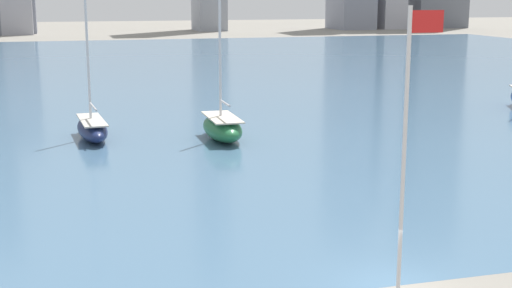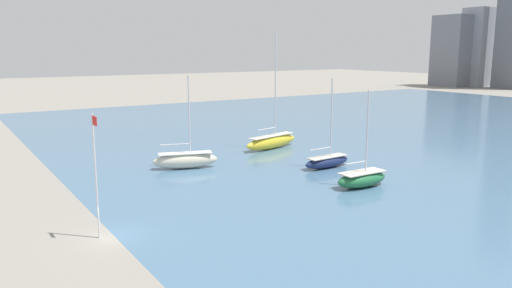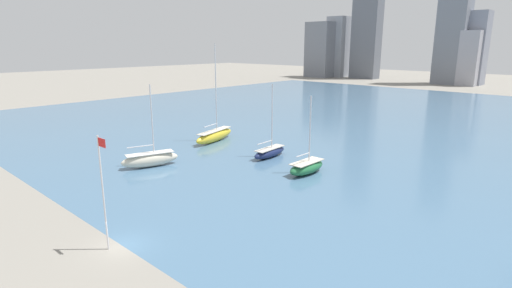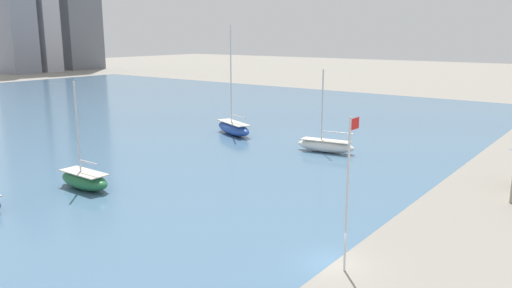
# 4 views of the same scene
# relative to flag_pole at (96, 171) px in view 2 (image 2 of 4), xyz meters

# --- Properties ---
(ground_plane) EXTENTS (500.00, 500.00, 0.00)m
(ground_plane) POSITION_rel_flag_pole_xyz_m (0.31, 1.07, -5.37)
(ground_plane) COLOR gray
(flag_pole) EXTENTS (1.24, 0.14, 9.80)m
(flag_pole) POSITION_rel_flag_pole_xyz_m (0.00, 0.00, 0.00)
(flag_pole) COLOR silver
(flag_pole) RESTS_ON ground_plane
(sailboat_green) EXTENTS (2.49, 6.48, 10.30)m
(sailboat_green) POSITION_rel_flag_pole_xyz_m (0.24, 27.79, -4.45)
(sailboat_green) COLOR #236B3D
(sailboat_green) RESTS_ON harbor_water
(sailboat_yellow) EXTENTS (4.38, 10.57, 16.85)m
(sailboat_yellow) POSITION_rel_flag_pole_xyz_m (-22.40, 31.59, -4.24)
(sailboat_yellow) COLOR yellow
(sailboat_yellow) RESTS_ON harbor_water
(sailboat_navy) EXTENTS (2.42, 7.14, 11.03)m
(sailboat_navy) POSITION_rel_flag_pole_xyz_m (-8.59, 30.52, -4.54)
(sailboat_navy) COLOR #19234C
(sailboat_navy) RESTS_ON harbor_water
(sailboat_cream) EXTENTS (4.35, 8.21, 11.48)m
(sailboat_cream) POSITION_rel_flag_pole_xyz_m (-17.73, 15.48, -4.30)
(sailboat_cream) COLOR beige
(sailboat_cream) RESTS_ON harbor_water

